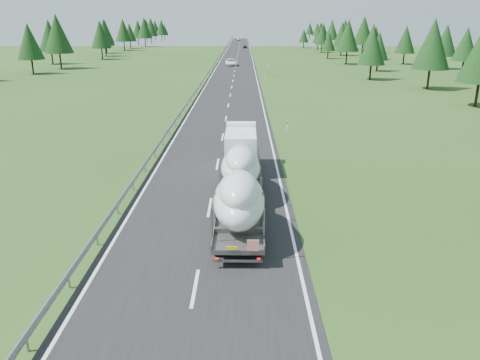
{
  "coord_description": "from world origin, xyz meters",
  "views": [
    {
      "loc": [
        2.03,
        -17.15,
        10.68
      ],
      "look_at": [
        1.83,
        8.9,
        1.8
      ],
      "focal_mm": 35.0,
      "sensor_mm": 36.0,
      "label": 1
    }
  ],
  "objects_px": {
    "highway_sign": "(269,67)",
    "distant_car_dark": "(245,47)",
    "boat_truck": "(240,173)",
    "distant_car_blue": "(238,39)",
    "distant_van": "(231,62)"
  },
  "relations": [
    {
      "from": "highway_sign",
      "to": "distant_car_blue",
      "type": "distance_m",
      "value": 183.65
    },
    {
      "from": "highway_sign",
      "to": "distant_car_dark",
      "type": "bearing_deg",
      "value": 92.56
    },
    {
      "from": "boat_truck",
      "to": "distant_car_dark",
      "type": "bearing_deg",
      "value": 89.75
    },
    {
      "from": "highway_sign",
      "to": "distant_van",
      "type": "relative_size",
      "value": 0.43
    },
    {
      "from": "boat_truck",
      "to": "distant_car_dark",
      "type": "relative_size",
      "value": 4.66
    },
    {
      "from": "distant_car_blue",
      "to": "distant_van",
      "type": "bearing_deg",
      "value": -91.37
    },
    {
      "from": "distant_van",
      "to": "boat_truck",
      "type": "bearing_deg",
      "value": -93.0
    },
    {
      "from": "boat_truck",
      "to": "distant_car_dark",
      "type": "xyz_separation_m",
      "value": [
        0.76,
        173.38,
        -1.34
      ]
    },
    {
      "from": "boat_truck",
      "to": "distant_van",
      "type": "bearing_deg",
      "value": 91.77
    },
    {
      "from": "distant_car_dark",
      "to": "distant_van",
      "type": "bearing_deg",
      "value": -95.2
    },
    {
      "from": "distant_car_blue",
      "to": "distant_car_dark",
      "type": "bearing_deg",
      "value": -88.8
    },
    {
      "from": "distant_car_dark",
      "to": "distant_car_blue",
      "type": "bearing_deg",
      "value": 89.98
    },
    {
      "from": "highway_sign",
      "to": "distant_van",
      "type": "bearing_deg",
      "value": 109.26
    },
    {
      "from": "distant_van",
      "to": "highway_sign",
      "type": "bearing_deg",
      "value": -75.5
    },
    {
      "from": "highway_sign",
      "to": "boat_truck",
      "type": "xyz_separation_m",
      "value": [
        -5.37,
        -70.4,
        0.17
      ]
    }
  ]
}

